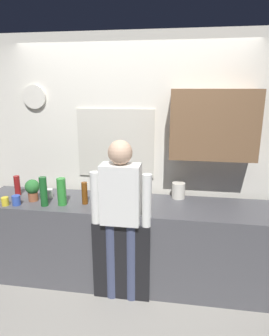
# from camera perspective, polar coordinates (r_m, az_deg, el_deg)

# --- Properties ---
(ground_plane) EXTENTS (8.00, 8.00, 0.00)m
(ground_plane) POSITION_cam_1_polar(r_m,az_deg,el_deg) (3.25, -2.43, -23.55)
(ground_plane) COLOR #9E998E
(kitchen_counter) EXTENTS (3.14, 0.64, 0.89)m
(kitchen_counter) POSITION_cam_1_polar(r_m,az_deg,el_deg) (3.25, -1.46, -14.13)
(kitchen_counter) COLOR #4C4C51
(kitchen_counter) RESTS_ON ground_plane
(dishwasher_panel) EXTENTS (0.56, 0.02, 0.80)m
(dishwasher_panel) POSITION_cam_1_polar(r_m,az_deg,el_deg) (2.99, -2.57, -17.96)
(dishwasher_panel) COLOR black
(dishwasher_panel) RESTS_ON ground_plane
(back_wall_assembly) EXTENTS (4.74, 0.42, 2.60)m
(back_wall_assembly) POSITION_cam_1_polar(r_m,az_deg,el_deg) (3.28, 1.41, 3.24)
(back_wall_assembly) COLOR silver
(back_wall_assembly) RESTS_ON ground_plane
(coffee_maker) EXTENTS (0.20, 0.20, 0.33)m
(coffee_maker) POSITION_cam_1_polar(r_m,az_deg,el_deg) (2.88, -2.34, -5.14)
(coffee_maker) COLOR black
(coffee_maker) RESTS_ON kitchen_counter
(bottle_clear_soda) EXTENTS (0.09, 0.09, 0.28)m
(bottle_clear_soda) POSITION_cam_1_polar(r_m,az_deg,el_deg) (3.05, -13.93, -4.48)
(bottle_clear_soda) COLOR #2D8C33
(bottle_clear_soda) RESTS_ON kitchen_counter
(bottle_red_vinegar) EXTENTS (0.06, 0.06, 0.22)m
(bottle_red_vinegar) POSITION_cam_1_polar(r_m,az_deg,el_deg) (3.49, -21.76, -3.17)
(bottle_red_vinegar) COLOR maroon
(bottle_red_vinegar) RESTS_ON kitchen_counter
(bottle_green_wine) EXTENTS (0.07, 0.07, 0.30)m
(bottle_green_wine) POSITION_cam_1_polar(r_m,az_deg,el_deg) (3.08, -17.19, -4.37)
(bottle_green_wine) COLOR #195923
(bottle_green_wine) RESTS_ON kitchen_counter
(bottle_amber_beer) EXTENTS (0.06, 0.06, 0.23)m
(bottle_amber_beer) POSITION_cam_1_polar(r_m,az_deg,el_deg) (3.04, -9.64, -4.82)
(bottle_amber_beer) COLOR brown
(bottle_amber_beer) RESTS_ON kitchen_counter
(cup_blue_mug) EXTENTS (0.08, 0.08, 0.10)m
(cup_blue_mug) POSITION_cam_1_polar(r_m,az_deg,el_deg) (3.22, -21.93, -5.82)
(cup_blue_mug) COLOR #3351B2
(cup_blue_mug) RESTS_ON kitchen_counter
(cup_white_mug) EXTENTS (0.08, 0.08, 0.09)m
(cup_white_mug) POSITION_cam_1_polar(r_m,az_deg,el_deg) (3.32, -16.21, -4.74)
(cup_white_mug) COLOR white
(cup_white_mug) RESTS_ON kitchen_counter
(cup_yellow_cup) EXTENTS (0.07, 0.07, 0.08)m
(cup_yellow_cup) POSITION_cam_1_polar(r_m,az_deg,el_deg) (3.26, -23.77, -5.92)
(cup_yellow_cup) COLOR yellow
(cup_yellow_cup) RESTS_ON kitchen_counter
(potted_plant) EXTENTS (0.15, 0.15, 0.23)m
(potted_plant) POSITION_cam_1_polar(r_m,az_deg,el_deg) (3.25, -19.16, -3.81)
(potted_plant) COLOR #9E5638
(potted_plant) RESTS_ON kitchen_counter
(storage_canister) EXTENTS (0.14, 0.14, 0.17)m
(storage_canister) POSITION_cam_1_polar(r_m,az_deg,el_deg) (3.20, 8.51, -4.32)
(storage_canister) COLOR silver
(storage_canister) RESTS_ON kitchen_counter
(person_at_sink) EXTENTS (0.57, 0.22, 1.60)m
(person_at_sink) POSITION_cam_1_polar(r_m,az_deg,el_deg) (2.76, -2.65, -8.03)
(person_at_sink) COLOR #3F4766
(person_at_sink) RESTS_ON ground_plane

